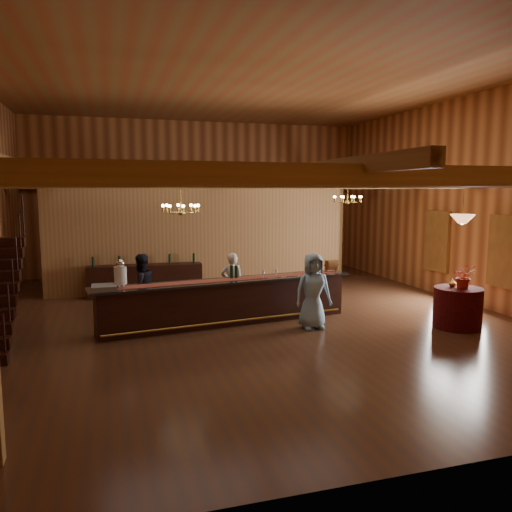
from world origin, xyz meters
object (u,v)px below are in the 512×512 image
object	(u,v)px
tasting_bar	(227,301)
chandelier_right	(348,199)
staff_second	(141,287)
beverage_dispenser	(120,274)
round_table	(458,308)
floor_plant	(254,265)
pendant_lamp	(462,219)
guest	(313,291)
backbar_shelf	(145,280)
raffle_drum	(331,265)
bartender	(232,283)
chandelier_left	(181,208)

from	to	relation	value
tasting_bar	chandelier_right	distance (m)	4.78
tasting_bar	staff_second	distance (m)	2.05
beverage_dispenser	round_table	world-z (taller)	beverage_dispenser
tasting_bar	floor_plant	world-z (taller)	floor_plant
pendant_lamp	guest	world-z (taller)	pendant_lamp
backbar_shelf	staff_second	xyz separation A→B (m)	(-0.30, -2.80, 0.33)
raffle_drum	floor_plant	size ratio (longest dim) A/B	0.26
raffle_drum	bartender	bearing A→B (deg)	167.43
chandelier_right	bartender	world-z (taller)	chandelier_right
pendant_lamp	floor_plant	xyz separation A→B (m)	(-2.91, 6.04, -1.75)
raffle_drum	chandelier_right	distance (m)	2.40
backbar_shelf	guest	size ratio (longest dim) A/B	1.94
raffle_drum	guest	xyz separation A→B (m)	(-1.01, -1.23, -0.35)
bartender	staff_second	xyz separation A→B (m)	(-2.18, -0.04, 0.03)
pendant_lamp	floor_plant	distance (m)	6.93
floor_plant	backbar_shelf	bearing A→B (deg)	-169.46
tasting_bar	backbar_shelf	xyz separation A→B (m)	(-1.56, 3.63, -0.06)
tasting_bar	raffle_drum	bearing A→B (deg)	-0.98
round_table	staff_second	world-z (taller)	staff_second
raffle_drum	guest	world-z (taller)	guest
chandelier_left	pendant_lamp	world-z (taller)	same
round_table	pendant_lamp	bearing A→B (deg)	0.00
pendant_lamp	staff_second	bearing A→B (deg)	158.67
bartender	staff_second	size ratio (longest dim) A/B	0.97
staff_second	guest	world-z (taller)	guest
floor_plant	round_table	bearing A→B (deg)	-64.26
pendant_lamp	chandelier_right	bearing A→B (deg)	105.35
pendant_lamp	guest	xyz separation A→B (m)	(-3.08, 0.86, -1.57)
tasting_bar	beverage_dispenser	distance (m)	2.47
chandelier_right	floor_plant	size ratio (longest dim) A/B	0.62
raffle_drum	guest	distance (m)	1.63
beverage_dispenser	staff_second	xyz separation A→B (m)	(0.47, 1.09, -0.51)
bartender	guest	size ratio (longest dim) A/B	0.91
pendant_lamp	bartender	bearing A→B (deg)	149.48
raffle_drum	chandelier_right	xyz separation A→B (m)	(1.11, 1.41, 1.60)
chandelier_right	guest	bearing A→B (deg)	-128.74
raffle_drum	guest	bearing A→B (deg)	-129.28
tasting_bar	chandelier_right	bearing A→B (deg)	16.54
chandelier_right	bartender	size ratio (longest dim) A/B	0.53
bartender	guest	xyz separation A→B (m)	(1.38, -1.77, 0.07)
chandelier_left	staff_second	distance (m)	2.16
backbar_shelf	guest	bearing A→B (deg)	-51.39
chandelier_left	floor_plant	world-z (taller)	chandelier_left
beverage_dispenser	staff_second	size ratio (longest dim) A/B	0.38
tasting_bar	raffle_drum	size ratio (longest dim) A/B	17.93
backbar_shelf	pendant_lamp	size ratio (longest dim) A/B	3.58
raffle_drum	staff_second	xyz separation A→B (m)	(-4.58, 0.50, -0.40)
staff_second	backbar_shelf	bearing A→B (deg)	-123.20
tasting_bar	floor_plant	distance (m)	4.66
tasting_bar	backbar_shelf	bearing A→B (deg)	105.43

